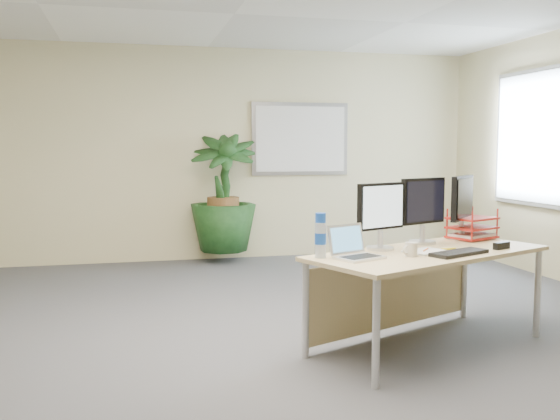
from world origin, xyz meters
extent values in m
plane|color=#444449|center=(0.00, 0.00, 0.00)|extent=(8.00, 8.00, 0.00)
cube|color=beige|center=(0.00, 4.00, 1.35)|extent=(7.00, 0.04, 2.70)
cube|color=#A5A4A9|center=(1.20, 3.97, 1.55)|extent=(1.30, 0.03, 0.95)
cube|color=silver|center=(1.20, 3.95, 1.55)|extent=(1.20, 0.01, 0.85)
cube|color=#A5A4A9|center=(3.47, 2.30, 1.55)|extent=(0.03, 1.30, 1.55)
cube|color=silver|center=(3.45, 2.30, 1.55)|extent=(0.01, 1.20, 1.45)
cube|color=tan|center=(1.07, 0.05, 0.69)|extent=(1.98, 1.42, 0.03)
cube|color=tan|center=(0.93, 0.38, 0.34)|extent=(1.60, 0.69, 0.55)
cylinder|color=silver|center=(0.40, -0.59, 0.34)|extent=(0.05, 0.05, 0.67)
cylinder|color=silver|center=(1.99, 0.08, 0.34)|extent=(0.05, 0.05, 0.67)
cylinder|color=silver|center=(0.14, 0.02, 0.34)|extent=(0.05, 0.05, 0.67)
cylinder|color=silver|center=(1.73, 0.69, 0.34)|extent=(0.05, 0.05, 0.67)
imported|color=#123313|center=(0.13, 3.70, 0.75)|extent=(0.99, 0.99, 1.50)
cylinder|color=silver|center=(0.75, 0.20, 0.71)|extent=(0.20, 0.20, 0.02)
cylinder|color=silver|center=(0.75, 0.20, 0.78)|extent=(0.04, 0.04, 0.12)
cube|color=black|center=(0.75, 0.20, 1.02)|extent=(0.42, 0.21, 0.34)
cube|color=silver|center=(0.76, 0.18, 1.02)|extent=(0.37, 0.16, 0.30)
cylinder|color=silver|center=(1.18, 0.39, 0.71)|extent=(0.21, 0.21, 0.02)
cylinder|color=silver|center=(1.18, 0.39, 0.78)|extent=(0.04, 0.04, 0.12)
cube|color=black|center=(1.18, 0.39, 1.03)|extent=(0.43, 0.21, 0.35)
cube|color=black|center=(1.19, 0.37, 1.03)|extent=(0.38, 0.16, 0.31)
cylinder|color=silver|center=(1.60, 0.53, 0.71)|extent=(0.21, 0.21, 0.02)
cylinder|color=silver|center=(1.60, 0.53, 0.79)|extent=(0.04, 0.04, 0.13)
cube|color=black|center=(1.60, 0.53, 1.04)|extent=(0.36, 0.35, 0.36)
cube|color=black|center=(1.61, 0.51, 1.04)|extent=(0.30, 0.29, 0.31)
cube|color=silver|center=(0.47, -0.12, 0.71)|extent=(0.36, 0.31, 0.02)
cube|color=black|center=(0.48, -0.13, 0.72)|extent=(0.29, 0.23, 0.00)
cube|color=silver|center=(0.42, 0.00, 0.82)|extent=(0.30, 0.17, 0.20)
cube|color=#58A6E4|center=(0.42, -0.01, 0.82)|extent=(0.26, 0.14, 0.16)
cube|color=black|center=(1.20, -0.14, 0.72)|extent=(0.49, 0.32, 0.03)
cylinder|color=beige|center=(0.85, -0.11, 0.75)|extent=(0.09, 0.09, 0.10)
torus|color=beige|center=(0.80, -0.11, 0.75)|extent=(0.07, 0.04, 0.07)
cube|color=silver|center=(1.02, 0.01, 0.71)|extent=(0.34, 0.31, 0.01)
cylinder|color=orange|center=(1.03, 0.03, 0.72)|extent=(0.09, 0.11, 0.01)
cylinder|color=yellow|center=(1.23, 0.06, 0.71)|extent=(0.12, 0.03, 0.02)
cylinder|color=#B2BFD1|center=(0.23, -0.02, 0.82)|extent=(0.08, 0.08, 0.24)
cylinder|color=blue|center=(0.23, -0.02, 0.97)|extent=(0.07, 0.07, 0.07)
cylinder|color=blue|center=(0.23, -0.02, 0.83)|extent=(0.08, 0.08, 0.08)
cube|color=#B31E16|center=(1.68, 0.51, 0.72)|extent=(0.44, 0.39, 0.02)
cube|color=#B31E16|center=(1.68, 0.51, 0.80)|extent=(0.44, 0.39, 0.02)
cube|color=#B31E16|center=(1.68, 0.51, 0.87)|extent=(0.44, 0.39, 0.02)
cube|color=silver|center=(1.68, 0.51, 0.74)|extent=(0.40, 0.35, 0.02)
cube|color=black|center=(1.62, 0.01, 0.73)|extent=(0.16, 0.10, 0.05)
camera|label=1|loc=(-1.02, -3.98, 1.44)|focal=40.00mm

